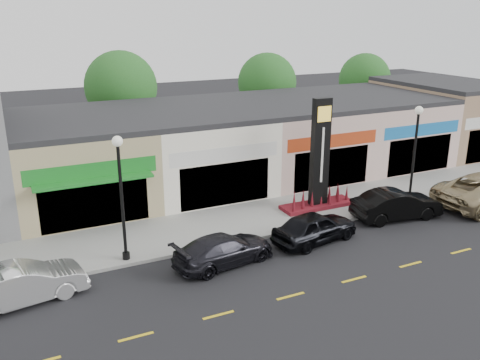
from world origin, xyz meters
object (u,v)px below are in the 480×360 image
at_px(car_dark_sedan, 224,250).
at_px(car_black_sedan, 315,227).
at_px(car_white_van, 23,284).
at_px(car_black_conv, 397,205).
at_px(pylon_sign, 319,170).
at_px(lamp_west_near, 121,186).
at_px(lamp_east_near, 415,145).

bearing_deg(car_dark_sedan, car_black_sedan, -97.55).
distance_m(car_white_van, car_dark_sedan, 7.98).
xyz_separation_m(car_black_sedan, car_black_conv, (5.46, 0.57, 0.04)).
distance_m(pylon_sign, car_black_conv, 4.41).
height_order(lamp_west_near, car_dark_sedan, lamp_west_near).
height_order(pylon_sign, car_white_van, pylon_sign).
bearing_deg(pylon_sign, lamp_west_near, -171.23).
relative_size(lamp_west_near, car_dark_sedan, 1.20).
relative_size(car_white_van, car_dark_sedan, 1.00).
height_order(car_black_sedan, car_black_conv, car_black_conv).
bearing_deg(lamp_west_near, car_black_conv, -4.88).
xyz_separation_m(pylon_sign, car_black_sedan, (-2.48, -3.46, -1.54)).
distance_m(lamp_west_near, car_black_sedan, 9.12).
bearing_deg(car_white_van, lamp_west_near, -79.28).
distance_m(lamp_east_near, car_black_conv, 3.57).
xyz_separation_m(lamp_west_near, car_white_van, (-4.20, -1.56, -2.72)).
bearing_deg(pylon_sign, car_black_conv, -44.15).
bearing_deg(pylon_sign, lamp_east_near, -18.75).
distance_m(pylon_sign, car_black_sedan, 4.52).
xyz_separation_m(car_white_van, car_black_sedan, (12.72, -0.20, -0.01)).
relative_size(car_dark_sedan, car_black_sedan, 1.05).
distance_m(lamp_east_near, pylon_sign, 5.42).
bearing_deg(lamp_west_near, lamp_east_near, 0.00).
bearing_deg(car_black_sedan, car_black_conv, -94.05).
xyz_separation_m(lamp_east_near, car_black_sedan, (-7.48, -1.76, -2.74)).
height_order(car_dark_sedan, car_black_sedan, car_black_sedan).
bearing_deg(car_black_sedan, lamp_east_near, -86.73).
bearing_deg(pylon_sign, car_white_van, -167.91).
xyz_separation_m(car_white_van, car_black_conv, (18.18, 0.36, 0.03)).
bearing_deg(lamp_east_near, lamp_west_near, 180.00).
height_order(pylon_sign, car_dark_sedan, pylon_sign).
bearing_deg(car_black_sedan, pylon_sign, -45.60).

